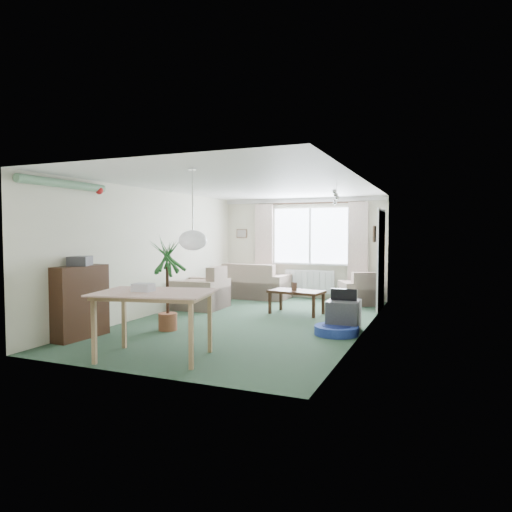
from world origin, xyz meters
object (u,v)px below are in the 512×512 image
at_px(coffee_table, 296,302).
at_px(sofa, 254,281).
at_px(tv_cube, 344,316).
at_px(bookshelf, 80,302).
at_px(houseplant, 167,284).
at_px(dining_table, 155,326).
at_px(armchair_left, 201,287).
at_px(armchair_corner, 360,288).
at_px(pet_bed, 337,330).

bearing_deg(coffee_table, sofa, 133.30).
bearing_deg(tv_cube, sofa, 131.27).
bearing_deg(coffee_table, bookshelf, -126.90).
bearing_deg(tv_cube, bookshelf, -153.23).
relative_size(houseplant, tv_cube, 2.75).
bearing_deg(bookshelf, dining_table, -12.49).
relative_size(armchair_left, dining_table, 0.75).
height_order(sofa, armchair_left, armchair_left).
xyz_separation_m(armchair_corner, pet_bed, (0.17, -3.16, -0.30)).
xyz_separation_m(sofa, dining_table, (0.88, -5.35, -0.01)).
bearing_deg(sofa, houseplant, 93.34).
bearing_deg(dining_table, houseplant, 117.73).
bearing_deg(sofa, pet_bed, 132.01).
bearing_deg(armchair_corner, dining_table, 46.60).
distance_m(armchair_left, pet_bed, 3.45).
xyz_separation_m(houseplant, tv_cube, (2.64, 1.02, -0.50)).
distance_m(armchair_left, tv_cube, 3.38).
bearing_deg(pet_bed, bookshelf, -154.19).
xyz_separation_m(coffee_table, bookshelf, (-2.38, -3.17, 0.31)).
distance_m(armchair_corner, coffee_table, 1.92).
distance_m(coffee_table, tv_cube, 1.66).
distance_m(houseplant, pet_bed, 2.78).
bearing_deg(tv_cube, dining_table, -129.87).
distance_m(coffee_table, dining_table, 3.73).
distance_m(bookshelf, pet_bed, 3.91).
relative_size(sofa, tv_cube, 3.06).
bearing_deg(pet_bed, dining_table, -130.20).
bearing_deg(pet_bed, tv_cube, 80.22).
relative_size(armchair_corner, houseplant, 0.54).
relative_size(sofa, bookshelf, 1.54).
bearing_deg(armchair_corner, bookshelf, 29.50).
bearing_deg(armchair_corner, tv_cube, 68.38).
bearing_deg(armchair_corner, pet_bed, 67.07).
bearing_deg(pet_bed, armchair_left, 156.63).
xyz_separation_m(sofa, bookshelf, (-0.78, -4.87, 0.13)).
height_order(coffee_table, tv_cube, tv_cube).
xyz_separation_m(dining_table, pet_bed, (1.83, 2.17, -0.34)).
height_order(houseplant, pet_bed, houseplant).
height_order(armchair_corner, tv_cube, armchair_corner).
distance_m(armchair_corner, dining_table, 5.58).
bearing_deg(sofa, coffee_table, 134.87).
xyz_separation_m(bookshelf, houseplant, (0.90, 0.96, 0.21)).
bearing_deg(armchair_left, pet_bed, 65.12).
bearing_deg(houseplant, armchair_corner, 58.12).
bearing_deg(dining_table, armchair_corner, 72.71).
height_order(dining_table, pet_bed, dining_table).
distance_m(coffee_table, pet_bed, 1.86).
relative_size(armchair_corner, dining_table, 0.62).
bearing_deg(houseplant, bookshelf, -133.13).
xyz_separation_m(armchair_left, dining_table, (1.32, -3.53, -0.03)).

